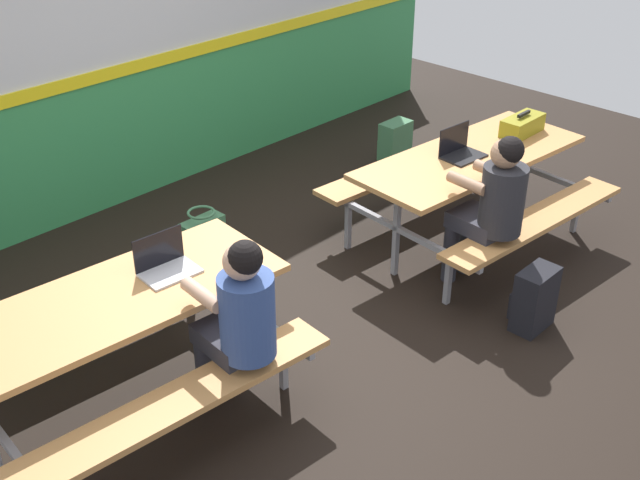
{
  "coord_description": "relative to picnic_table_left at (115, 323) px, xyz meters",
  "views": [
    {
      "loc": [
        -3.29,
        -3.05,
        3.19
      ],
      "look_at": [
        0.0,
        0.1,
        0.55
      ],
      "focal_mm": 44.69,
      "sensor_mm": 36.0,
      "label": 1
    }
  ],
  "objects": [
    {
      "name": "picnic_table_right",
      "position": [
        2.96,
        -0.31,
        0.0
      ],
      "size": [
        1.97,
        1.7,
        0.74
      ],
      "color": "tan",
      "rests_on": "ground"
    },
    {
      "name": "student_nearer",
      "position": [
        0.4,
        -0.59,
        0.13
      ],
      "size": [
        0.38,
        0.53,
        1.21
      ],
      "color": "#2D2D38",
      "rests_on": "ground"
    },
    {
      "name": "toolbox_grey",
      "position": [
        3.59,
        -0.37,
        0.24
      ],
      "size": [
        0.4,
        0.18,
        0.18
      ],
      "color": "olive",
      "rests_on": "picnic_table_right"
    },
    {
      "name": "ground_plane",
      "position": [
        1.48,
        -0.26,
        -0.59
      ],
      "size": [
        10.0,
        10.0,
        0.02
      ],
      "primitive_type": "cube",
      "color": "black"
    },
    {
      "name": "laptop_dark",
      "position": [
        2.88,
        -0.27,
        0.21
      ],
      "size": [
        0.34,
        0.25,
        0.22
      ],
      "color": "black",
      "rests_on": "picnic_table_right"
    },
    {
      "name": "accent_backdrop",
      "position": [
        1.48,
        2.26,
        0.67
      ],
      "size": [
        8.0,
        0.14,
        2.6
      ],
      "color": "#338C4C",
      "rests_on": "ground"
    },
    {
      "name": "tote_bag_bright",
      "position": [
        1.33,
        0.92,
        -0.38
      ],
      "size": [
        0.34,
        0.21,
        0.43
      ],
      "color": "#3F724C",
      "rests_on": "ground"
    },
    {
      "name": "laptop_silver",
      "position": [
        0.38,
        0.0,
        0.21
      ],
      "size": [
        0.34,
        0.25,
        0.22
      ],
      "color": "silver",
      "rests_on": "picnic_table_left"
    },
    {
      "name": "student_further",
      "position": [
        2.47,
        -0.83,
        0.13
      ],
      "size": [
        0.38,
        0.53,
        1.21
      ],
      "color": "#2D2D38",
      "rests_on": "ground"
    },
    {
      "name": "backpack_dark",
      "position": [
        3.68,
        0.98,
        -0.36
      ],
      "size": [
        0.3,
        0.22,
        0.44
      ],
      "color": "#3F724C",
      "rests_on": "ground"
    },
    {
      "name": "picnic_table_left",
      "position": [
        0.0,
        0.0,
        0.0
      ],
      "size": [
        1.97,
        1.7,
        0.74
      ],
      "color": "tan",
      "rests_on": "ground"
    },
    {
      "name": "satchel_spare",
      "position": [
        2.31,
        -1.32,
        -0.36
      ],
      "size": [
        0.3,
        0.22,
        0.44
      ],
      "color": "black",
      "rests_on": "ground"
    }
  ]
}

